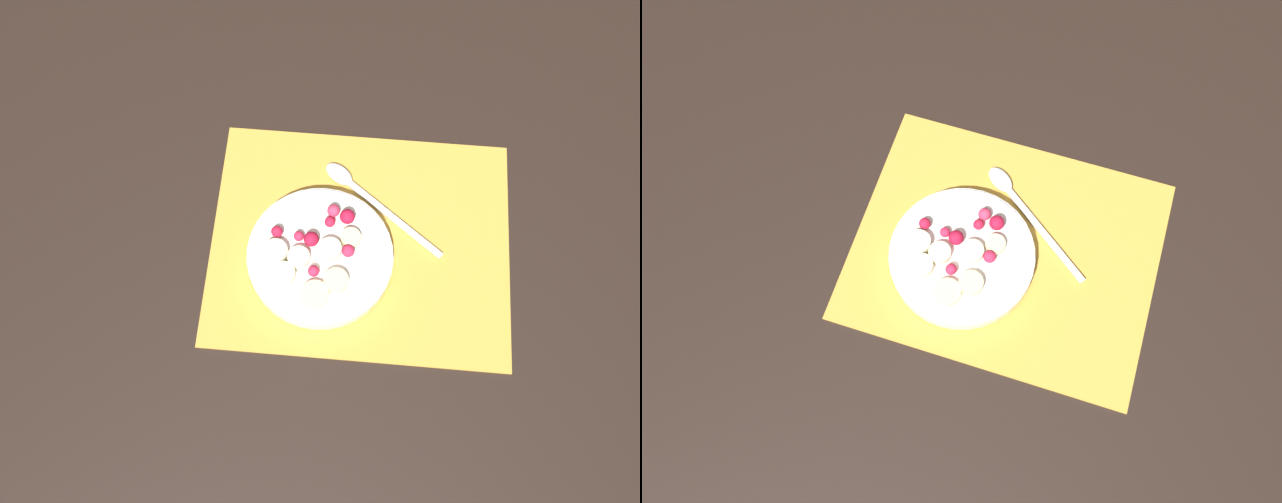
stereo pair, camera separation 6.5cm
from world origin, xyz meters
The scene contains 4 objects.
ground_plane centered at (0.00, 0.00, 0.00)m, with size 3.00×3.00×0.00m, color black.
placemat centered at (0.00, 0.00, 0.00)m, with size 0.42×0.34×0.01m.
fruit_bowl centered at (0.06, 0.03, 0.02)m, with size 0.20×0.20×0.05m.
spoon centered at (0.00, -0.08, 0.01)m, with size 0.18×0.14×0.01m.
Camera 1 is at (0.03, 0.33, 0.83)m, focal length 35.00 mm.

